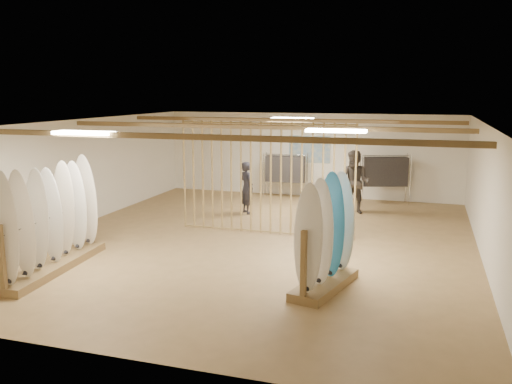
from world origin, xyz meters
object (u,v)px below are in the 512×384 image
(rack_left, at_px, (52,234))
(shopper_a, at_px, (247,184))
(clothing_rack_b, at_px, (385,172))
(shopper_b, at_px, (355,178))
(clothing_rack_a, at_px, (285,169))
(rack_right, at_px, (325,250))

(rack_left, height_order, shopper_a, rack_left)
(clothing_rack_b, bearing_deg, shopper_b, -132.85)
(rack_left, xyz_separation_m, clothing_rack_a, (2.55, 8.60, 0.24))
(shopper_a, bearing_deg, rack_left, 115.84)
(rack_left, bearing_deg, shopper_a, 66.14)
(clothing_rack_a, bearing_deg, shopper_b, -34.97)
(clothing_rack_b, height_order, shopper_a, shopper_a)
(clothing_rack_a, xyz_separation_m, shopper_b, (2.49, -1.61, 0.06))
(shopper_b, bearing_deg, clothing_rack_b, 80.82)
(shopper_a, xyz_separation_m, shopper_b, (2.99, 0.97, 0.18))
(shopper_a, height_order, shopper_b, shopper_b)
(rack_right, xyz_separation_m, clothing_rack_a, (-2.80, 8.02, 0.26))
(clothing_rack_a, relative_size, clothing_rack_b, 0.95)
(clothing_rack_a, distance_m, shopper_a, 2.63)
(shopper_a, bearing_deg, clothing_rack_a, -56.14)
(rack_left, bearing_deg, rack_right, 1.11)
(rack_right, bearing_deg, rack_left, -159.97)
(rack_left, relative_size, shopper_b, 1.50)
(rack_right, bearing_deg, shopper_a, 135.09)
(clothing_rack_a, bearing_deg, rack_left, -108.69)
(rack_right, distance_m, clothing_rack_b, 8.04)
(rack_left, height_order, clothing_rack_b, rack_left)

